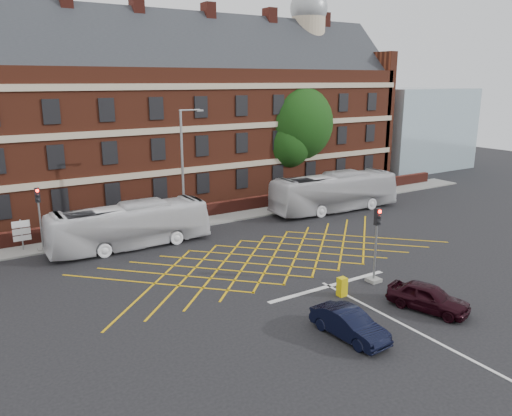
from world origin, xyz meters
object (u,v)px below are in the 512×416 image
car_navy (349,324)px  direction_signs (22,232)px  street_lamp (184,192)px  traffic_light_near (375,252)px  deciduous_tree (293,128)px  utility_cabinet (342,287)px  bus_right (335,192)px  car_maroon (428,297)px  bus_left (130,226)px  traffic_light_far (41,225)px

car_navy → direction_signs: bearing=113.5°
direction_signs → street_lamp: bearing=-9.2°
traffic_light_near → street_lamp: bearing=109.5°
deciduous_tree → utility_cabinet: size_ratio=10.76×
street_lamp → car_navy: bearing=-91.3°
bus_right → car_maroon: (-8.86, -17.19, -0.97)m
bus_right → deciduous_tree: bearing=-9.4°
bus_right → direction_signs: bearing=87.1°
car_navy → utility_cabinet: (2.68, 3.47, -0.13)m
traffic_light_near → bus_right: bearing=57.2°
bus_left → traffic_light_far: bearing=66.0°
bus_left → traffic_light_near: bearing=-143.5°
car_navy → utility_cabinet: car_navy is taller
car_maroon → deciduous_tree: (10.96, 26.24, 5.60)m
street_lamp → bus_right: bearing=-4.4°
bus_right → traffic_light_near: bearing=150.8°
bus_right → car_navy: bearing=144.4°
bus_right → traffic_light_near: 15.71m
traffic_light_near → street_lamp: street_lamp is taller
car_maroon → traffic_light_near: traffic_light_near is taller
traffic_light_near → traffic_light_far: bearing=133.6°
bus_right → deciduous_tree: deciduous_tree is taller
car_maroon → utility_cabinet: car_maroon is taller
car_navy → direction_signs: size_ratio=1.74×
traffic_light_near → utility_cabinet: (-2.80, -0.47, -1.26)m
traffic_light_near → direction_signs: size_ratio=1.94×
car_navy → traffic_light_near: bearing=31.6°
bus_right → direction_signs: 24.58m
car_maroon → car_navy: bearing=161.8°
car_maroon → traffic_light_far: size_ratio=0.93×
car_maroon → traffic_light_far: 24.28m
street_lamp → direction_signs: (-10.86, 1.77, -1.73)m
bus_right → car_maroon: 19.37m
deciduous_tree → street_lamp: (-15.66, -8.02, -3.17)m
bus_left → street_lamp: street_lamp is taller
bus_right → street_lamp: street_lamp is taller
bus_left → car_navy: 17.60m
direction_signs → bus_right: bearing=-6.5°
car_navy → street_lamp: street_lamp is taller
street_lamp → direction_signs: street_lamp is taller
utility_cabinet → traffic_light_near: bearing=9.5°
street_lamp → car_maroon: bearing=-75.5°
traffic_light_far → street_lamp: size_ratio=0.47×
deciduous_tree → direction_signs: (-26.52, -6.25, -4.90)m
direction_signs → utility_cabinet: (13.11, -16.48, -0.88)m
deciduous_tree → street_lamp: bearing=-152.9°
bus_left → street_lamp: (4.53, 1.09, 1.60)m
traffic_light_near → direction_signs: bearing=134.8°
traffic_light_far → utility_cabinet: 20.01m
bus_left → utility_cabinet: (6.78, -13.62, -1.00)m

